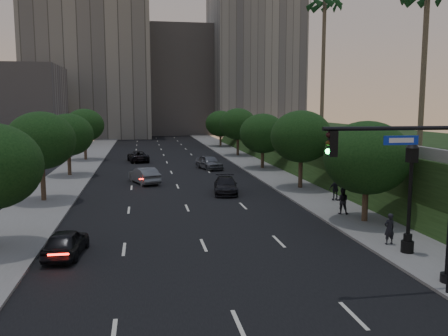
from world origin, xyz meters
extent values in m
plane|color=black|center=(0.00, 0.00, 0.00)|extent=(160.00, 160.00, 0.00)
cube|color=black|center=(0.00, 30.00, 0.01)|extent=(16.00, 140.00, 0.02)
cube|color=slate|center=(10.25, 30.00, 0.07)|extent=(4.50, 140.00, 0.15)
cube|color=slate|center=(-10.25, 30.00, 0.07)|extent=(4.50, 140.00, 0.15)
cube|color=black|center=(22.00, 28.00, 2.00)|extent=(18.00, 90.00, 4.00)
cube|color=slate|center=(13.50, 28.00, 4.35)|extent=(0.35, 90.00, 0.70)
cube|color=gray|center=(-14.00, 92.00, 16.00)|extent=(26.00, 20.00, 32.00)
cube|color=gray|center=(6.00, 102.00, 13.00)|extent=(22.00, 18.00, 26.00)
cube|color=gray|center=(24.00, 96.00, 18.00)|extent=(20.00, 22.00, 36.00)
cube|color=gray|center=(-26.00, 70.00, 7.00)|extent=(18.00, 16.00, 14.00)
cylinder|color=#38281C|center=(10.30, 8.00, 1.43)|extent=(0.36, 0.36, 2.86)
ellipsoid|color=black|center=(10.30, 8.00, 4.03)|extent=(5.20, 5.20, 4.42)
cylinder|color=#38281C|center=(10.30, 20.00, 1.61)|extent=(0.36, 0.36, 3.21)
ellipsoid|color=black|center=(10.30, 20.00, 4.53)|extent=(5.20, 5.20, 4.42)
cylinder|color=#38281C|center=(10.30, 33.00, 1.43)|extent=(0.36, 0.36, 2.86)
ellipsoid|color=black|center=(10.30, 33.00, 4.03)|extent=(5.20, 5.20, 4.42)
cylinder|color=#38281C|center=(10.30, 47.00, 1.61)|extent=(0.36, 0.36, 3.21)
ellipsoid|color=black|center=(10.30, 47.00, 4.53)|extent=(5.20, 5.20, 4.42)
cylinder|color=#38281C|center=(10.30, 62.00, 1.43)|extent=(0.36, 0.36, 2.86)
ellipsoid|color=black|center=(10.30, 62.00, 4.03)|extent=(5.20, 5.20, 4.42)
cylinder|color=#38281C|center=(-10.30, 18.00, 1.63)|extent=(0.36, 0.36, 3.26)
ellipsoid|color=black|center=(-10.30, 18.00, 4.59)|extent=(5.00, 5.00, 4.25)
cylinder|color=#38281C|center=(-10.30, 31.00, 1.50)|extent=(0.36, 0.36, 2.99)
ellipsoid|color=black|center=(-10.30, 31.00, 4.22)|extent=(5.00, 5.00, 4.25)
cylinder|color=#38281C|center=(-10.30, 45.00, 1.63)|extent=(0.36, 0.36, 3.26)
ellipsoid|color=black|center=(-10.30, 45.00, 4.59)|extent=(5.00, 5.00, 4.25)
cylinder|color=#4C4233|center=(17.50, 14.00, 10.00)|extent=(0.40, 0.40, 12.00)
cylinder|color=#4C4233|center=(16.00, 30.00, 11.25)|extent=(0.40, 0.40, 14.50)
cylinder|color=black|center=(8.89, -2.04, 0.25)|extent=(0.56, 0.56, 0.50)
cylinder|color=black|center=(6.19, -2.04, 6.30)|extent=(5.40, 0.16, 0.16)
cube|color=black|center=(3.89, -2.04, 5.75)|extent=(0.32, 0.22, 0.95)
sphere|color=black|center=(3.71, -2.04, 6.08)|extent=(0.20, 0.20, 0.20)
sphere|color=#3F2B0A|center=(3.71, -2.04, 5.78)|extent=(0.20, 0.20, 0.20)
sphere|color=#19F24C|center=(3.71, -2.04, 5.48)|extent=(0.20, 0.20, 0.20)
cube|color=#0E2EBB|center=(6.59, -2.04, 5.85)|extent=(1.40, 0.05, 0.35)
cylinder|color=black|center=(9.44, 1.80, 0.35)|extent=(0.60, 0.60, 0.70)
cylinder|color=black|center=(9.44, 1.80, 0.85)|extent=(0.40, 0.40, 0.40)
cylinder|color=black|center=(9.44, 1.80, 2.80)|extent=(0.18, 0.18, 3.60)
cube|color=black|center=(9.44, 1.80, 4.85)|extent=(0.42, 0.42, 0.70)
cone|color=black|center=(9.44, 1.80, 5.35)|extent=(0.64, 0.64, 0.35)
sphere|color=black|center=(9.44, 1.80, 5.55)|extent=(0.14, 0.14, 0.14)
imported|color=black|center=(-6.67, 4.44, 0.67)|extent=(1.99, 4.05, 1.33)
imported|color=#575A5E|center=(-2.89, 25.24, 0.76)|extent=(3.06, 4.86, 1.51)
imported|color=black|center=(-3.57, 42.41, 0.69)|extent=(2.98, 5.24, 1.38)
imported|color=black|center=(3.63, 19.04, 0.67)|extent=(2.49, 4.81, 1.34)
imported|color=#585B60|center=(4.36, 33.90, 0.79)|extent=(3.03, 4.96, 1.58)
imported|color=black|center=(9.25, 3.19, 0.95)|extent=(0.62, 0.45, 1.59)
imported|color=black|center=(9.69, 9.97, 1.01)|extent=(1.02, 0.92, 1.71)
imported|color=black|center=(11.06, 14.26, 0.98)|extent=(0.98, 0.43, 1.66)
camera|label=1|loc=(-2.97, -18.39, 7.16)|focal=38.00mm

